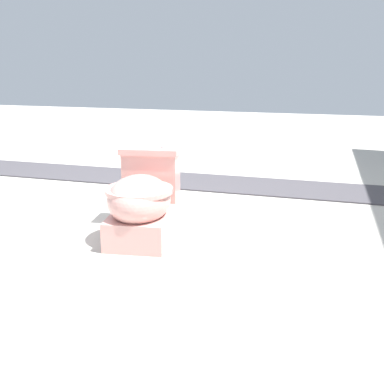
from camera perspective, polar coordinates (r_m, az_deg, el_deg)
ground_plane at (r=2.98m, az=-7.70°, el=-3.92°), size 14.00×14.00×0.00m
gravel_strip at (r=3.87m, az=5.74°, el=0.95°), size 0.56×8.00×0.01m
toilet at (r=2.69m, az=-6.18°, el=-1.17°), size 0.67×0.45×0.52m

